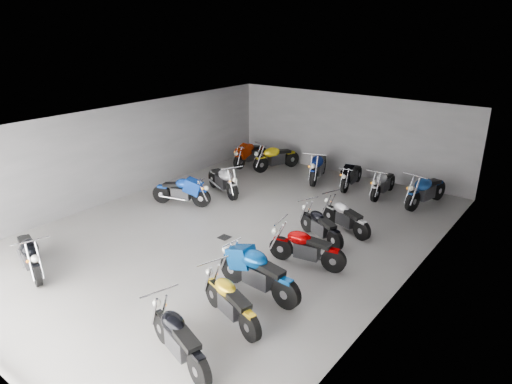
# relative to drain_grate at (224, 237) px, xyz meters

# --- Properties ---
(ground) EXTENTS (14.00, 14.00, 0.00)m
(ground) POSITION_rel_drain_grate_xyz_m (0.00, 0.50, -0.01)
(ground) COLOR gray
(ground) RESTS_ON ground
(wall_back) EXTENTS (10.00, 0.10, 3.20)m
(wall_back) POSITION_rel_drain_grate_xyz_m (0.00, 7.50, 1.59)
(wall_back) COLOR gray
(wall_back) RESTS_ON ground
(wall_left) EXTENTS (0.10, 14.00, 3.20)m
(wall_left) POSITION_rel_drain_grate_xyz_m (-5.00, 0.50, 1.59)
(wall_left) COLOR gray
(wall_left) RESTS_ON ground
(wall_right) EXTENTS (0.10, 14.00, 3.20)m
(wall_right) POSITION_rel_drain_grate_xyz_m (5.00, 0.50, 1.59)
(wall_right) COLOR gray
(wall_right) RESTS_ON ground
(ceiling) EXTENTS (10.00, 14.00, 0.04)m
(ceiling) POSITION_rel_drain_grate_xyz_m (0.00, 0.50, 3.21)
(ceiling) COLOR black
(ceiling) RESTS_ON wall_back
(drain_grate) EXTENTS (0.32, 0.32, 0.01)m
(drain_grate) POSITION_rel_drain_grate_xyz_m (0.00, 0.00, 0.00)
(drain_grate) COLOR black
(drain_grate) RESTS_ON ground
(motorcycle_left_a) EXTENTS (2.09, 0.80, 0.94)m
(motorcycle_left_a) POSITION_rel_drain_grate_xyz_m (-2.50, -4.35, 0.51)
(motorcycle_left_a) COLOR black
(motorcycle_left_a) RESTS_ON ground
(motorcycle_left_e) EXTENTS (1.97, 0.90, 0.91)m
(motorcycle_left_e) POSITION_rel_drain_grate_xyz_m (-2.76, 1.02, 0.49)
(motorcycle_left_e) COLOR black
(motorcycle_left_e) RESTS_ON ground
(motorcycle_left_f) EXTENTS (2.05, 0.97, 0.95)m
(motorcycle_left_f) POSITION_rel_drain_grate_xyz_m (-2.37, 2.66, 0.51)
(motorcycle_left_f) COLOR black
(motorcycle_left_f) RESTS_ON ground
(motorcycle_right_a) EXTENTS (2.00, 0.70, 0.90)m
(motorcycle_right_a) POSITION_rel_drain_grate_xyz_m (2.69, -4.32, 0.48)
(motorcycle_right_a) COLOR black
(motorcycle_right_a) RESTS_ON ground
(motorcycle_right_b) EXTENTS (1.94, 0.75, 0.88)m
(motorcycle_right_b) POSITION_rel_drain_grate_xyz_m (2.66, -2.85, 0.47)
(motorcycle_right_b) COLOR black
(motorcycle_right_b) RESTS_ON ground
(motorcycle_right_c) EXTENTS (2.30, 0.49, 1.01)m
(motorcycle_right_c) POSITION_rel_drain_grate_xyz_m (2.48, -1.70, 0.55)
(motorcycle_right_c) COLOR black
(motorcycle_right_c) RESTS_ON ground
(motorcycle_right_d) EXTENTS (2.03, 0.54, 0.90)m
(motorcycle_right_d) POSITION_rel_drain_grate_xyz_m (2.67, 0.08, 0.48)
(motorcycle_right_d) COLOR black
(motorcycle_right_d) RESTS_ON ground
(motorcycle_right_e) EXTENTS (1.77, 0.88, 0.83)m
(motorcycle_right_e) POSITION_rel_drain_grate_xyz_m (2.25, 1.54, 0.45)
(motorcycle_right_e) COLOR black
(motorcycle_right_e) RESTS_ON ground
(motorcycle_right_f) EXTENTS (1.84, 0.75, 0.84)m
(motorcycle_right_f) POSITION_rel_drain_grate_xyz_m (2.53, 2.49, 0.45)
(motorcycle_right_f) COLOR black
(motorcycle_right_f) RESTS_ON ground
(motorcycle_back_a) EXTENTS (0.41, 2.12, 0.93)m
(motorcycle_back_a) POSITION_rel_drain_grate_xyz_m (-3.75, 5.97, 0.50)
(motorcycle_back_a) COLOR black
(motorcycle_back_a) RESTS_ON ground
(motorcycle_back_b) EXTENTS (0.94, 2.11, 0.97)m
(motorcycle_back_b) POSITION_rel_drain_grate_xyz_m (-2.50, 6.12, 0.52)
(motorcycle_back_b) COLOR black
(motorcycle_back_b) RESTS_ON ground
(motorcycle_back_c) EXTENTS (0.85, 2.24, 1.01)m
(motorcycle_back_c) POSITION_rel_drain_grate_xyz_m (-0.44, 6.04, 0.55)
(motorcycle_back_c) COLOR black
(motorcycle_back_c) RESTS_ON ground
(motorcycle_back_d) EXTENTS (0.45, 1.99, 0.87)m
(motorcycle_back_d) POSITION_rel_drain_grate_xyz_m (0.97, 6.06, 0.47)
(motorcycle_back_d) COLOR black
(motorcycle_back_d) RESTS_ON ground
(motorcycle_back_e) EXTENTS (0.40, 1.99, 0.87)m
(motorcycle_back_e) POSITION_rel_drain_grate_xyz_m (2.27, 5.91, 0.47)
(motorcycle_back_e) COLOR black
(motorcycle_back_e) RESTS_ON ground
(motorcycle_back_f) EXTENTS (0.67, 2.23, 0.99)m
(motorcycle_back_f) POSITION_rel_drain_grate_xyz_m (3.74, 5.94, 0.53)
(motorcycle_back_f) COLOR black
(motorcycle_back_f) RESTS_ON ground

